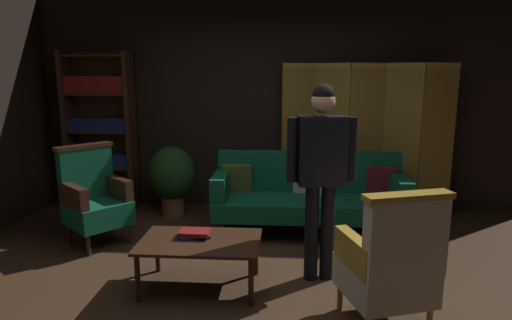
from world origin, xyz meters
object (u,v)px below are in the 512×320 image
standing_figure (321,165)px  book_navy_cloth (195,236)px  armchair_wing_left (94,198)px  book_red_leather (195,232)px  folding_screen (366,138)px  bookshelf (101,127)px  potted_plant (172,176)px  velvet_couch (308,192)px  coffee_table (200,245)px  armchair_gilt_accent (390,263)px

standing_figure → book_navy_cloth: bearing=-170.9°
armchair_wing_left → book_navy_cloth: (1.26, -0.86, -0.06)m
armchair_wing_left → book_red_leather: (1.26, -0.86, -0.03)m
folding_screen → book_red_leather: bearing=-130.4°
folding_screen → bookshelf: (-3.43, 0.06, 0.10)m
potted_plant → armchair_wing_left: bearing=-121.9°
armchair_wing_left → potted_plant: 1.11m
velvet_couch → coffee_table: velvet_couch is taller
folding_screen → armchair_gilt_accent: bearing=-95.4°
potted_plant → book_red_leather: 1.92m
book_red_leather → bookshelf: bearing=128.5°
book_navy_cloth → folding_screen: bearing=49.6°
folding_screen → standing_figure: 2.01m
folding_screen → potted_plant: size_ratio=2.39×
bookshelf → velvet_couch: size_ratio=0.97×
book_navy_cloth → book_red_leather: book_red_leather is taller
folding_screen → coffee_table: (-1.69, -2.13, -0.61)m
coffee_table → armchair_gilt_accent: (1.44, -0.50, 0.12)m
armchair_gilt_accent → armchair_wing_left: (-2.76, 1.43, 0.00)m
bookshelf → armchair_wing_left: bearing=-71.3°
standing_figure → book_red_leather: (-1.06, -0.17, -0.56)m
velvet_couch → armchair_gilt_accent: bearing=-76.1°
armchair_wing_left → coffee_table: bearing=-35.2°
folding_screen → velvet_couch: folding_screen is taller
folding_screen → potted_plant: 2.48m
coffee_table → potted_plant: 2.01m
bookshelf → book_red_leather: 2.77m
potted_plant → book_navy_cloth: 1.92m
folding_screen → bookshelf: 3.43m
coffee_table → potted_plant: (-0.72, 1.87, 0.14)m
armchair_wing_left → book_red_leather: 1.52m
book_navy_cloth → book_red_leather: size_ratio=0.99×
coffee_table → folding_screen: bearing=51.5°
armchair_wing_left → standing_figure: standing_figure is taller
bookshelf → armchair_gilt_accent: (3.18, -2.68, -0.59)m
coffee_table → book_navy_cloth: (-0.06, 0.07, 0.06)m
bookshelf → potted_plant: bearing=-17.2°
folding_screen → book_navy_cloth: 2.76m
velvet_couch → potted_plant: (-1.69, 0.43, 0.06)m
bookshelf → coffee_table: bookshelf is taller
folding_screen → velvet_couch: (-0.73, -0.69, -0.53)m
bookshelf → book_navy_cloth: (1.68, -2.11, -0.65)m
potted_plant → book_navy_cloth: potted_plant is taller
book_red_leather → standing_figure: bearing=9.1°
book_red_leather → book_navy_cloth: bearing=0.0°
velvet_couch → armchair_wing_left: (-2.27, -0.52, 0.04)m
potted_plant → velvet_couch: bearing=-14.2°
folding_screen → book_red_leather: (-1.75, -2.06, -0.52)m
book_red_leather → coffee_table: bearing=-50.8°
coffee_table → armchair_gilt_accent: 1.53m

